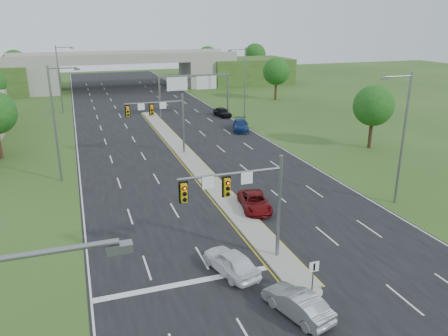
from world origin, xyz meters
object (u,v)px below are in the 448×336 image
at_px(signal_mast_near, 246,195).
at_px(car_silver, 297,303).
at_px(overpass, 125,73).
at_px(car_far_a, 255,202).
at_px(sign_gantry, 194,84).
at_px(signal_mast_far, 163,115).
at_px(keep_right_sign, 313,273).
at_px(car_white, 231,261).
at_px(car_far_c, 222,112).
at_px(car_far_b, 241,125).

relative_size(signal_mast_near, car_silver, 1.68).
xyz_separation_m(overpass, car_far_a, (1.59, -72.43, -2.88)).
bearing_deg(sign_gantry, signal_mast_near, -101.25).
distance_m(signal_mast_far, keep_right_sign, 29.71).
distance_m(keep_right_sign, car_white, 5.20).
bearing_deg(signal_mast_near, overpass, 88.38).
bearing_deg(signal_mast_far, keep_right_sign, -85.61).
bearing_deg(car_silver, keep_right_sign, -159.53).
xyz_separation_m(car_white, car_silver, (1.89, -5.00, -0.06)).
bearing_deg(signal_mast_far, car_far_a, -77.47).
distance_m(signal_mast_near, car_far_a, 9.48).
distance_m(signal_mast_near, overpass, 80.11).
bearing_deg(car_far_a, car_far_c, 85.21).
bearing_deg(car_far_c, signal_mast_far, -133.56).
relative_size(sign_gantry, car_far_a, 2.45).
relative_size(keep_right_sign, car_silver, 0.53).
bearing_deg(signal_mast_near, car_far_b, 69.37).
relative_size(signal_mast_near, car_far_a, 1.48).
bearing_deg(car_far_c, signal_mast_near, -114.82).
xyz_separation_m(signal_mast_far, overpass, (2.26, 55.07, -1.17)).
bearing_deg(keep_right_sign, signal_mast_near, 116.94).
relative_size(car_far_a, car_far_c, 1.12).
distance_m(signal_mast_far, car_far_a, 18.23).
bearing_deg(overpass, keep_right_sign, -90.00).
bearing_deg(car_far_a, overpass, 101.19).
relative_size(car_far_a, car_far_b, 0.92).
bearing_deg(car_far_a, keep_right_sign, -87.57).
distance_m(car_white, car_silver, 5.35).
distance_m(signal_mast_near, sign_gantry, 45.88).
relative_size(sign_gantry, car_white, 2.64).
xyz_separation_m(signal_mast_far, car_silver, (0.67, -30.67, -4.02)).
xyz_separation_m(car_far_a, car_far_c, (9.41, 35.80, 0.06)).
bearing_deg(overpass, car_white, -92.47).
distance_m(overpass, car_far_b, 47.74).
distance_m(sign_gantry, overpass, 35.75).
bearing_deg(keep_right_sign, car_silver, -142.64).
bearing_deg(overpass, car_far_b, -77.43).
bearing_deg(keep_right_sign, sign_gantry, 82.30).
distance_m(signal_mast_near, car_far_c, 45.60).
distance_m(signal_mast_near, car_far_b, 36.08).
bearing_deg(car_far_a, car_white, -111.46).
xyz_separation_m(car_white, car_far_b, (13.85, 34.23, -0.00)).
distance_m(car_white, car_far_b, 36.92).
distance_m(sign_gantry, car_far_c, 6.42).
bearing_deg(car_far_b, sign_gantry, 126.45).
relative_size(keep_right_sign, car_white, 0.50).
distance_m(keep_right_sign, car_silver, 2.16).
relative_size(signal_mast_near, signal_mast_far, 1.00).
bearing_deg(car_white, overpass, -107.48).
distance_m(signal_mast_far, car_far_b, 15.77).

